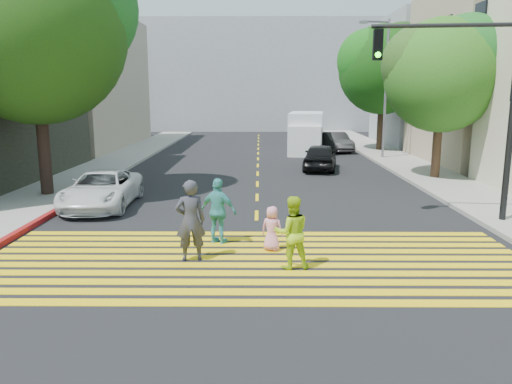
{
  "coord_description": "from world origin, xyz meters",
  "views": [
    {
      "loc": [
        0.09,
        -10.38,
        4.03
      ],
      "look_at": [
        0.0,
        3.0,
        1.4
      ],
      "focal_mm": 35.0,
      "sensor_mm": 36.0,
      "label": 1
    }
  ],
  "objects_px": {
    "pedestrian_extra": "(218,211)",
    "dark_car_near": "(320,157)",
    "traffic_signal": "(474,89)",
    "dark_car_parked": "(336,142)",
    "silver_car": "(306,138)",
    "white_van": "(306,134)",
    "pedestrian_child": "(272,229)",
    "tree_right_near": "(444,69)",
    "tree_right_far": "(384,65)",
    "tree_left": "(36,23)",
    "pedestrian_woman": "(292,232)",
    "pedestrian_man": "(190,220)",
    "white_sedan": "(102,189)"
  },
  "relations": [
    {
      "from": "tree_right_far",
      "to": "pedestrian_child",
      "type": "distance_m",
      "value": 25.11
    },
    {
      "from": "tree_left",
      "to": "pedestrian_woman",
      "type": "xyz_separation_m",
      "value": [
        9.11,
        -8.22,
        -5.78
      ]
    },
    {
      "from": "tree_right_near",
      "to": "pedestrian_woman",
      "type": "distance_m",
      "value": 15.21
    },
    {
      "from": "silver_car",
      "to": "tree_right_near",
      "type": "bearing_deg",
      "value": 100.68
    },
    {
      "from": "tree_right_far",
      "to": "white_van",
      "type": "relative_size",
      "value": 1.46
    },
    {
      "from": "silver_car",
      "to": "white_van",
      "type": "relative_size",
      "value": 0.72
    },
    {
      "from": "tree_left",
      "to": "traffic_signal",
      "type": "bearing_deg",
      "value": -15.09
    },
    {
      "from": "pedestrian_child",
      "to": "traffic_signal",
      "type": "xyz_separation_m",
      "value": [
        6.15,
        2.89,
        3.59
      ]
    },
    {
      "from": "tree_left",
      "to": "pedestrian_man",
      "type": "xyz_separation_m",
      "value": [
        6.67,
        -7.67,
        -5.64
      ]
    },
    {
      "from": "pedestrian_man",
      "to": "dark_car_near",
      "type": "relative_size",
      "value": 0.48
    },
    {
      "from": "tree_right_far",
      "to": "tree_right_near",
      "type": "bearing_deg",
      "value": -90.83
    },
    {
      "from": "dark_car_near",
      "to": "dark_car_parked",
      "type": "relative_size",
      "value": 1.02
    },
    {
      "from": "tree_right_near",
      "to": "pedestrian_child",
      "type": "distance_m",
      "value": 14.46
    },
    {
      "from": "dark_car_parked",
      "to": "traffic_signal",
      "type": "distance_m",
      "value": 20.44
    },
    {
      "from": "pedestrian_man",
      "to": "pedestrian_child",
      "type": "relative_size",
      "value": 1.7
    },
    {
      "from": "pedestrian_extra",
      "to": "traffic_signal",
      "type": "bearing_deg",
      "value": -139.92
    },
    {
      "from": "traffic_signal",
      "to": "white_sedan",
      "type": "bearing_deg",
      "value": 175.44
    },
    {
      "from": "dark_car_parked",
      "to": "pedestrian_child",
      "type": "bearing_deg",
      "value": -112.47
    },
    {
      "from": "dark_car_parked",
      "to": "white_van",
      "type": "distance_m",
      "value": 2.45
    },
    {
      "from": "pedestrian_child",
      "to": "pedestrian_extra",
      "type": "distance_m",
      "value": 1.61
    },
    {
      "from": "pedestrian_man",
      "to": "silver_car",
      "type": "bearing_deg",
      "value": -113.53
    },
    {
      "from": "tree_right_far",
      "to": "silver_car",
      "type": "relative_size",
      "value": 2.03
    },
    {
      "from": "tree_left",
      "to": "pedestrian_child",
      "type": "height_order",
      "value": "tree_left"
    },
    {
      "from": "pedestrian_extra",
      "to": "dark_car_near",
      "type": "relative_size",
      "value": 0.43
    },
    {
      "from": "pedestrian_woman",
      "to": "dark_car_parked",
      "type": "bearing_deg",
      "value": -109.48
    },
    {
      "from": "pedestrian_extra",
      "to": "dark_car_near",
      "type": "xyz_separation_m",
      "value": [
        4.39,
        13.58,
        -0.19
      ]
    },
    {
      "from": "tree_right_far",
      "to": "silver_car",
      "type": "distance_m",
      "value": 8.22
    },
    {
      "from": "white_sedan",
      "to": "tree_left",
      "type": "bearing_deg",
      "value": 144.02
    },
    {
      "from": "tree_left",
      "to": "pedestrian_woman",
      "type": "bearing_deg",
      "value": -42.08
    },
    {
      "from": "pedestrian_man",
      "to": "silver_car",
      "type": "relative_size",
      "value": 0.46
    },
    {
      "from": "pedestrian_man",
      "to": "pedestrian_child",
      "type": "xyz_separation_m",
      "value": [
        2.01,
        0.78,
        -0.41
      ]
    },
    {
      "from": "traffic_signal",
      "to": "dark_car_parked",
      "type": "bearing_deg",
      "value": 98.49
    },
    {
      "from": "tree_right_far",
      "to": "pedestrian_child",
      "type": "height_order",
      "value": "tree_right_far"
    },
    {
      "from": "pedestrian_woman",
      "to": "tree_right_far",
      "type": "bearing_deg",
      "value": -116.47
    },
    {
      "from": "pedestrian_man",
      "to": "pedestrian_extra",
      "type": "bearing_deg",
      "value": -124.34
    },
    {
      "from": "silver_car",
      "to": "tree_left",
      "type": "bearing_deg",
      "value": 52.4
    },
    {
      "from": "pedestrian_woman",
      "to": "dark_car_near",
      "type": "relative_size",
      "value": 0.41
    },
    {
      "from": "tree_right_near",
      "to": "white_van",
      "type": "distance_m",
      "value": 12.89
    },
    {
      "from": "pedestrian_child",
      "to": "silver_car",
      "type": "bearing_deg",
      "value": -75.82
    },
    {
      "from": "silver_car",
      "to": "pedestrian_child",
      "type": "bearing_deg",
      "value": 76.49
    },
    {
      "from": "tree_right_near",
      "to": "pedestrian_woman",
      "type": "bearing_deg",
      "value": -121.92
    },
    {
      "from": "pedestrian_woman",
      "to": "pedestrian_child",
      "type": "height_order",
      "value": "pedestrian_woman"
    },
    {
      "from": "white_sedan",
      "to": "silver_car",
      "type": "distance_m",
      "value": 23.58
    },
    {
      "from": "silver_car",
      "to": "white_van",
      "type": "bearing_deg",
      "value": 78.43
    },
    {
      "from": "dark_car_near",
      "to": "silver_car",
      "type": "relative_size",
      "value": 0.95
    },
    {
      "from": "tree_left",
      "to": "pedestrian_child",
      "type": "bearing_deg",
      "value": -38.44
    },
    {
      "from": "pedestrian_woman",
      "to": "dark_car_near",
      "type": "distance_m",
      "value": 15.76
    },
    {
      "from": "tree_right_near",
      "to": "silver_car",
      "type": "xyz_separation_m",
      "value": [
        -4.83,
        15.68,
        -4.51
      ]
    },
    {
      "from": "pedestrian_child",
      "to": "dark_car_near",
      "type": "bearing_deg",
      "value": -80.46
    },
    {
      "from": "pedestrian_extra",
      "to": "dark_car_parked",
      "type": "xyz_separation_m",
      "value": [
        6.57,
        22.36,
        -0.22
      ]
    }
  ]
}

